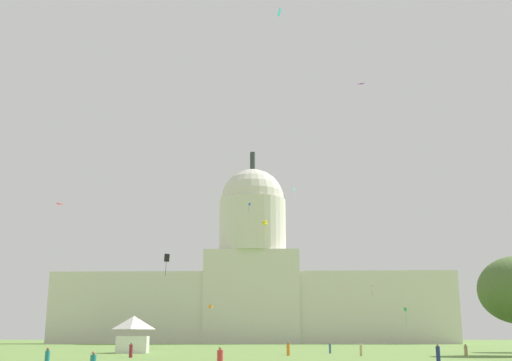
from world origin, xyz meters
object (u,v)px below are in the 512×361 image
Objects in this scene: event_tent at (133,334)px; person_tan_back_right at (361,350)px; person_red_mid_left at (220,360)px; kite_turquoise_high at (294,192)px; kite_black_low at (167,259)px; kite_cyan_high at (279,12)px; kite_yellow_mid at (265,223)px; kite_orange_low at (211,307)px; person_maroon_mid_center at (131,351)px; person_navy_front_center at (438,354)px; kite_magenta_low at (374,288)px; person_tan_near_tree_east at (466,350)px; kite_pink_low at (341,291)px; kite_green_low at (406,312)px; person_teal_front_right at (47,358)px; kite_red_mid at (57,206)px; person_orange_lawn_far_right at (288,349)px; person_denim_edge_west at (330,348)px; capitol_building at (252,285)px; kite_violet_high at (362,86)px; kite_blue_high at (249,205)px.

person_tan_back_right is at bearing -30.13° from event_tent.
person_red_mid_left is 0.53× the size of kite_turquoise_high.
kite_black_low is (-31.16, 30.50, 15.50)m from person_tan_back_right.
kite_yellow_mid is (-3.79, 49.63, -28.40)m from kite_cyan_high.
kite_turquoise_high is at bearing 79.59° from kite_orange_low.
person_tan_back_right is 46.28m from kite_black_low.
person_maroon_mid_center is 0.43× the size of kite_yellow_mid.
kite_magenta_low is (11.32, 115.27, 14.71)m from person_navy_front_center.
kite_pink_low is at bearing -68.77° from person_tan_near_tree_east.
person_navy_front_center is at bearing -19.32° from kite_green_low.
kite_red_mid is (-22.56, 61.40, 25.99)m from person_teal_front_right.
person_teal_front_right is 35.49m from person_navy_front_center.
person_red_mid_left is 1.00× the size of person_orange_lawn_far_right.
person_tan_near_tree_east is (16.95, -10.29, -0.08)m from person_denim_edge_west.
kite_green_low reaches higher than person_denim_edge_west.
person_denim_edge_west is at bearing 170.30° from person_red_mid_left.
kite_green_low is (48.37, 91.58, 7.11)m from person_teal_front_right.
capitol_building is 132.96m from person_tan_back_right.
person_tan_back_right is at bearing 97.18° from kite_cyan_high.
kite_turquoise_high reaches higher than person_orange_lawn_far_right.
capitol_building is at bearing -104.36° from kite_pink_low.
kite_green_low is 28.67m from kite_pink_low.
kite_cyan_high reaches higher than kite_black_low.
person_orange_lawn_far_right is at bearing 47.44° from kite_yellow_mid.
kite_green_low is at bearing 15.23° from person_teal_front_right.
capitol_building reaches higher than kite_yellow_mid.
event_tent reaches higher than person_navy_front_center.
kite_yellow_mid is at bearing -23.68° from kite_violet_high.
person_denim_edge_west is at bearing -127.68° from person_tan_back_right.
person_red_mid_left is at bearing 35.38° from kite_pink_low.
kite_orange_low is at bearing 96.17° from kite_magenta_low.
kite_blue_high reaches higher than person_orange_lawn_far_right.
person_maroon_mid_center is 1.76× the size of kite_orange_low.
kite_magenta_low is at bearing 45.89° from kite_turquoise_high.
person_tan_back_right is at bearing 55.52° from kite_yellow_mid.
kite_black_low is at bearing 43.93° from person_teal_front_right.
person_denim_edge_west is 0.39× the size of kite_black_low.
kite_cyan_high is (-10.03, 14.79, 56.59)m from person_tan_back_right.
kite_red_mid is 0.51× the size of kite_turquoise_high.
kite_cyan_high reaches higher than kite_pink_low.
kite_pink_low is at bearing -59.25° from capitol_building.
person_teal_front_right is at bearing -105.75° from person_orange_lawn_far_right.
event_tent is 83.99m from kite_pink_low.
person_maroon_mid_center is at bearing -22.92° from person_denim_edge_west.
kite_yellow_mid is (1.00, 101.55, 28.12)m from person_red_mid_left.
kite_turquoise_high is 3.35× the size of kite_orange_low.
person_tan_near_tree_east is at bearing 50.18° from kite_pink_low.
event_tent is at bearing 124.38° from kite_magenta_low.
kite_violet_high is at bearing -152.04° from person_tan_back_right.
kite_blue_high is at bearing -179.87° from kite_orange_low.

